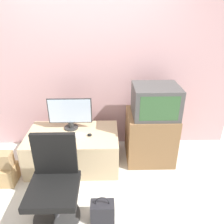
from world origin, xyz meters
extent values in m
plane|color=beige|center=(0.00, 0.00, 0.00)|extent=(12.00, 12.00, 0.00)
cube|color=#CC9EA3|center=(0.00, 1.32, 1.30)|extent=(4.40, 0.05, 2.60)
cube|color=#CCB289|center=(-0.20, 0.74, 0.25)|extent=(1.23, 0.73, 0.50)
cube|color=olive|center=(0.89, 0.88, 0.36)|extent=(0.66, 0.61, 0.72)
cylinder|color=#2D2D2D|center=(-0.23, 0.89, 0.51)|extent=(0.19, 0.19, 0.02)
cylinder|color=#2D2D2D|center=(-0.23, 0.89, 0.56)|extent=(0.08, 0.08, 0.08)
cube|color=#2D2D2D|center=(-0.23, 0.90, 0.77)|extent=(0.60, 0.01, 0.36)
cube|color=silver|center=(-0.23, 0.89, 0.77)|extent=(0.57, 0.02, 0.33)
cube|color=white|center=(-0.21, 0.68, 0.51)|extent=(0.36, 0.11, 0.01)
ellipsoid|color=black|center=(0.04, 0.68, 0.52)|extent=(0.06, 0.04, 0.04)
cube|color=#474747|center=(0.92, 0.85, 0.92)|extent=(0.59, 0.51, 0.41)
cube|color=#335B33|center=(0.92, 0.60, 0.92)|extent=(0.49, 0.01, 0.32)
cylinder|color=#333333|center=(-0.27, -0.16, 0.01)|extent=(0.49, 0.49, 0.03)
cylinder|color=#4C4C51|center=(-0.27, -0.16, 0.19)|extent=(0.05, 0.05, 0.33)
cube|color=black|center=(-0.27, -0.16, 0.39)|extent=(0.50, 0.50, 0.07)
cube|color=black|center=(-0.27, 0.06, 0.67)|extent=(0.45, 0.05, 0.49)
cube|color=tan|center=(-1.02, 0.39, 0.12)|extent=(0.26, 0.26, 0.24)
cube|color=#A3845B|center=(-1.02, 0.39, 0.34)|extent=(0.24, 0.15, 0.21)
cube|color=#232328|center=(0.22, -0.20, 0.12)|extent=(0.25, 0.15, 0.24)
torus|color=#232328|center=(0.22, -0.20, 0.25)|extent=(0.15, 0.01, 0.15)
camera|label=1|loc=(0.28, -1.80, 2.03)|focal=35.00mm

